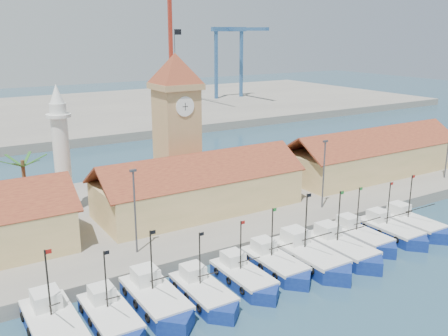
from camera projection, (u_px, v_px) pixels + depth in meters
ground at (299, 283)px, 49.10m from camera, size 400.00×400.00×0.00m
quay at (185, 206)px, 68.52m from camera, size 140.00×32.00×1.50m
terminal at (41, 116)px, 138.76m from camera, size 240.00×80.00×2.00m
boat_0 at (55, 330)px, 39.97m from camera, size 3.76×10.31×7.80m
boat_1 at (112, 319)px, 41.52m from camera, size 3.36×9.20×6.96m
boat_2 at (157, 302)px, 44.15m from camera, size 3.68×10.07×7.62m
boat_3 at (205, 294)px, 45.50m from camera, size 3.31×9.06×6.85m
boat_4 at (245, 279)px, 48.35m from camera, size 3.28×8.98×6.79m
boat_5 at (276, 265)px, 51.10m from camera, size 3.40×9.32×7.05m
boat_6 at (311, 258)px, 52.47m from camera, size 3.92×10.75×8.13m
boat_7 at (343, 250)px, 54.44m from camera, size 3.73×10.23×7.74m
boat_8 at (362, 238)px, 57.78m from camera, size 3.40×9.31×7.05m
boat_9 at (392, 232)px, 59.56m from camera, size 3.42×9.38×7.10m
boat_10 at (413, 225)px, 61.53m from camera, size 3.56×9.76×7.38m
hall_center at (199, 191)px, 64.39m from camera, size 27.04×10.13×7.61m
hall_right at (371, 158)px, 80.75m from camera, size 31.20×10.13×7.61m
clock_tower at (177, 123)px, 67.18m from camera, size 5.80×5.80×22.70m
minaret at (61, 150)px, 61.74m from camera, size 3.00×3.00×16.30m
palm_tree at (25, 187)px, 58.47m from camera, size 5.60×5.03×8.39m
lamp_posts at (237, 188)px, 57.45m from camera, size 80.70×0.25×9.03m
crane_red_right at (172, 18)px, 145.80m from camera, size 1.00×34.43×46.05m
gantry at (234, 43)px, 162.66m from camera, size 13.00×22.00×23.20m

